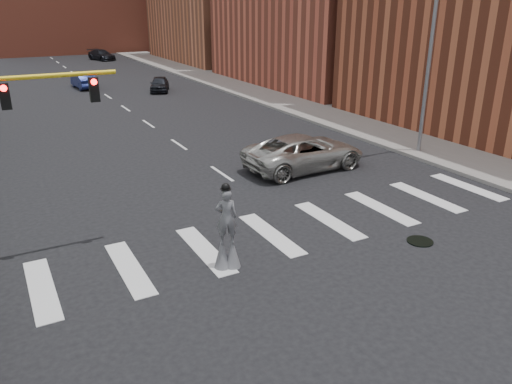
{
  "coord_description": "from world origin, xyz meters",
  "views": [
    {
      "loc": [
        -9.47,
        -13.02,
        7.85
      ],
      "look_at": [
        -1.84,
        1.1,
        1.7
      ],
      "focal_mm": 35.0,
      "sensor_mm": 36.0,
      "label": 1
    }
  ],
  "objects": [
    {
      "name": "car_near",
      "position": [
        4.9,
        32.37,
        0.68
      ],
      "size": [
        2.95,
        4.28,
        1.35
      ],
      "primitive_type": "imported",
      "rotation": [
        0.0,
        0.0,
        -0.38
      ],
      "color": "black",
      "rests_on": "ground"
    },
    {
      "name": "ground_plane",
      "position": [
        0.0,
        0.0,
        0.0
      ],
      "size": [
        160.0,
        160.0,
        0.0
      ],
      "primitive_type": "plane",
      "color": "black",
      "rests_on": "ground"
    },
    {
      "name": "stilt_performer",
      "position": [
        -3.67,
        -0.4,
        1.13
      ],
      "size": [
        0.82,
        0.62,
        2.82
      ],
      "rotation": [
        0.0,
        0.0,
        2.83
      ],
      "color": "#382516",
      "rests_on": "ground"
    },
    {
      "name": "sidewalk_right",
      "position": [
        12.5,
        25.0,
        0.09
      ],
      "size": [
        5.0,
        90.0,
        0.18
      ],
      "primitive_type": "cube",
      "color": "slate",
      "rests_on": "ground"
    },
    {
      "name": "manhole",
      "position": [
        3.0,
        -2.0,
        0.02
      ],
      "size": [
        0.9,
        0.9,
        0.04
      ],
      "primitive_type": "cylinder",
      "color": "black",
      "rests_on": "ground"
    },
    {
      "name": "car_far",
      "position": [
        6.0,
        61.8,
        0.73
      ],
      "size": [
        3.5,
        5.39,
        1.45
      ],
      "primitive_type": "imported",
      "rotation": [
        0.0,
        0.0,
        0.32
      ],
      "color": "black",
      "rests_on": "ground"
    },
    {
      "name": "streetlight",
      "position": [
        10.9,
        6.0,
        4.9
      ],
      "size": [
        2.05,
        0.2,
        9.0
      ],
      "color": "slate",
      "rests_on": "ground"
    },
    {
      "name": "suv_crossing",
      "position": [
        3.95,
        6.74,
        0.87
      ],
      "size": [
        6.33,
        3.1,
        1.73
      ],
      "primitive_type": "imported",
      "rotation": [
        0.0,
        0.0,
        1.61
      ],
      "color": "#B5B3AB",
      "rests_on": "ground"
    },
    {
      "name": "car_mid",
      "position": [
        -0.95,
        37.58,
        0.73
      ],
      "size": [
        1.87,
        4.56,
        1.47
      ],
      "primitive_type": "imported",
      "rotation": [
        0.0,
        0.0,
        3.21
      ],
      "color": "navy",
      "rests_on": "ground"
    }
  ]
}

